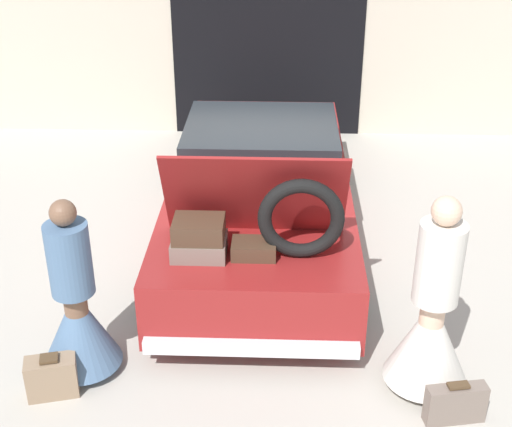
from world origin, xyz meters
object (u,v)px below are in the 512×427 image
(person_left, at_px, (77,313))
(suitcase_beside_right_person, at_px, (455,404))
(person_right, at_px, (431,324))
(car, at_px, (260,190))
(suitcase_beside_left_person, at_px, (52,377))

(person_left, height_order, suitcase_beside_right_person, person_left)
(person_right, bearing_deg, suitcase_beside_right_person, -159.49)
(person_left, height_order, person_right, person_right)
(car, xyz_separation_m, person_right, (1.43, -2.44, 0.03))
(suitcase_beside_left_person, bearing_deg, suitcase_beside_right_person, -3.20)
(person_left, relative_size, person_right, 0.92)
(car, relative_size, suitcase_beside_right_person, 9.84)
(person_right, bearing_deg, car, 29.23)
(car, height_order, person_left, car)
(person_right, xyz_separation_m, suitcase_beside_right_person, (0.16, -0.41, -0.45))
(suitcase_beside_left_person, relative_size, suitcase_beside_right_person, 0.90)
(person_left, height_order, suitcase_beside_left_person, person_left)
(person_left, distance_m, suitcase_beside_left_person, 0.54)
(car, bearing_deg, person_left, -121.43)
(car, xyz_separation_m, suitcase_beside_left_person, (-1.59, -2.68, -0.41))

